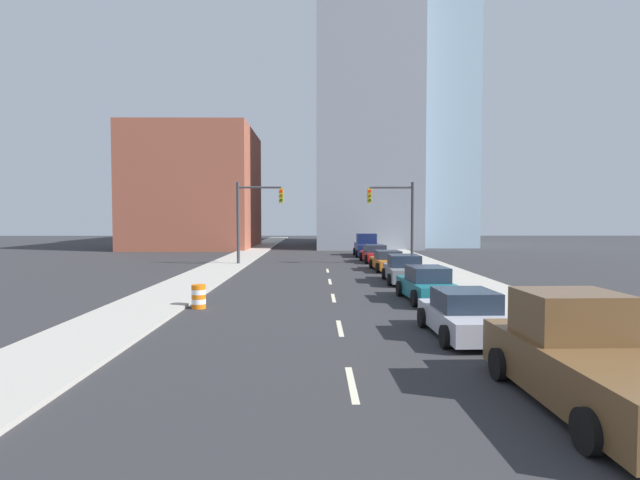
{
  "coord_description": "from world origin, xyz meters",
  "views": [
    {
      "loc": [
        -0.77,
        -1.72,
        3.6
      ],
      "look_at": [
        -0.53,
        30.13,
        2.2
      ],
      "focal_mm": 28.0,
      "sensor_mm": 36.0,
      "label": 1
    }
  ],
  "objects_px": {
    "traffic_signal_left": "(251,212)",
    "sedan_silver": "(465,315)",
    "pickup_truck_navy": "(367,247)",
    "traffic_signal_right": "(400,212)",
    "traffic_barrel": "(199,297)",
    "sedan_gray": "(404,270)",
    "sedan_orange": "(388,261)",
    "pickup_truck_brown": "(588,362)",
    "sedan_red": "(375,254)",
    "sedan_teal": "(427,285)"
  },
  "relations": [
    {
      "from": "sedan_teal",
      "to": "pickup_truck_navy",
      "type": "xyz_separation_m",
      "value": [
        0.0,
        25.9,
        0.16
      ]
    },
    {
      "from": "traffic_barrel",
      "to": "pickup_truck_brown",
      "type": "xyz_separation_m",
      "value": [
        9.89,
        -10.4,
        0.38
      ]
    },
    {
      "from": "sedan_orange",
      "to": "traffic_signal_right",
      "type": "bearing_deg",
      "value": 66.92
    },
    {
      "from": "traffic_barrel",
      "to": "pickup_truck_brown",
      "type": "bearing_deg",
      "value": -46.44
    },
    {
      "from": "sedan_teal",
      "to": "sedan_gray",
      "type": "distance_m",
      "value": 6.26
    },
    {
      "from": "traffic_signal_left",
      "to": "sedan_silver",
      "type": "xyz_separation_m",
      "value": [
        9.53,
        -23.2,
        -3.39
      ]
    },
    {
      "from": "sedan_red",
      "to": "traffic_barrel",
      "type": "bearing_deg",
      "value": -117.82
    },
    {
      "from": "sedan_gray",
      "to": "sedan_orange",
      "type": "distance_m",
      "value": 6.43
    },
    {
      "from": "traffic_barrel",
      "to": "sedan_silver",
      "type": "xyz_separation_m",
      "value": [
        9.2,
        -4.81,
        0.18
      ]
    },
    {
      "from": "traffic_signal_left",
      "to": "sedan_orange",
      "type": "relative_size",
      "value": 1.36
    },
    {
      "from": "traffic_signal_left",
      "to": "sedan_teal",
      "type": "height_order",
      "value": "traffic_signal_left"
    },
    {
      "from": "pickup_truck_navy",
      "to": "traffic_signal_left",
      "type": "bearing_deg",
      "value": -136.07
    },
    {
      "from": "sedan_gray",
      "to": "sedan_orange",
      "type": "height_order",
      "value": "sedan_gray"
    },
    {
      "from": "sedan_silver",
      "to": "pickup_truck_navy",
      "type": "distance_m",
      "value": 32.45
    },
    {
      "from": "traffic_signal_right",
      "to": "pickup_truck_navy",
      "type": "xyz_separation_m",
      "value": [
        -1.58,
        9.25,
        -3.19
      ]
    },
    {
      "from": "sedan_teal",
      "to": "traffic_signal_left",
      "type": "bearing_deg",
      "value": 117.59
    },
    {
      "from": "pickup_truck_navy",
      "to": "sedan_red",
      "type": "bearing_deg",
      "value": -89.62
    },
    {
      "from": "traffic_signal_left",
      "to": "pickup_truck_navy",
      "type": "xyz_separation_m",
      "value": [
        9.85,
        9.25,
        -3.19
      ]
    },
    {
      "from": "traffic_signal_left",
      "to": "traffic_barrel",
      "type": "height_order",
      "value": "traffic_signal_left"
    },
    {
      "from": "sedan_silver",
      "to": "traffic_signal_left",
      "type": "bearing_deg",
      "value": 110.74
    },
    {
      "from": "sedan_silver",
      "to": "pickup_truck_navy",
      "type": "xyz_separation_m",
      "value": [
        0.32,
        32.45,
        0.2
      ]
    },
    {
      "from": "sedan_orange",
      "to": "pickup_truck_navy",
      "type": "height_order",
      "value": "pickup_truck_navy"
    },
    {
      "from": "sedan_silver",
      "to": "pickup_truck_navy",
      "type": "relative_size",
      "value": 0.76
    },
    {
      "from": "traffic_signal_left",
      "to": "traffic_barrel",
      "type": "relative_size",
      "value": 6.68
    },
    {
      "from": "traffic_barrel",
      "to": "sedan_teal",
      "type": "xyz_separation_m",
      "value": [
        9.52,
        1.74,
        0.21
      ]
    },
    {
      "from": "traffic_barrel",
      "to": "sedan_teal",
      "type": "relative_size",
      "value": 0.21
    },
    {
      "from": "pickup_truck_brown",
      "to": "pickup_truck_navy",
      "type": "distance_m",
      "value": 38.04
    },
    {
      "from": "sedan_silver",
      "to": "sedan_gray",
      "type": "distance_m",
      "value": 12.81
    },
    {
      "from": "traffic_signal_right",
      "to": "pickup_truck_navy",
      "type": "bearing_deg",
      "value": 99.7
    },
    {
      "from": "traffic_signal_left",
      "to": "sedan_red",
      "type": "height_order",
      "value": "traffic_signal_left"
    },
    {
      "from": "sedan_teal",
      "to": "sedan_orange",
      "type": "height_order",
      "value": "sedan_teal"
    },
    {
      "from": "traffic_signal_left",
      "to": "traffic_barrel",
      "type": "distance_m",
      "value": 18.74
    },
    {
      "from": "pickup_truck_navy",
      "to": "traffic_signal_right",
      "type": "bearing_deg",
      "value": -79.55
    },
    {
      "from": "traffic_signal_right",
      "to": "sedan_gray",
      "type": "bearing_deg",
      "value": -98.19
    },
    {
      "from": "pickup_truck_brown",
      "to": "sedan_teal",
      "type": "height_order",
      "value": "pickup_truck_brown"
    },
    {
      "from": "sedan_gray",
      "to": "pickup_truck_navy",
      "type": "bearing_deg",
      "value": 91.85
    },
    {
      "from": "traffic_signal_left",
      "to": "sedan_teal",
      "type": "bearing_deg",
      "value": -59.4
    },
    {
      "from": "traffic_signal_right",
      "to": "sedan_teal",
      "type": "distance_m",
      "value": 17.06
    },
    {
      "from": "pickup_truck_brown",
      "to": "pickup_truck_navy",
      "type": "relative_size",
      "value": 1.01
    },
    {
      "from": "sedan_gray",
      "to": "sedan_silver",
      "type": "bearing_deg",
      "value": -90.2
    },
    {
      "from": "traffic_barrel",
      "to": "sedan_teal",
      "type": "distance_m",
      "value": 9.68
    },
    {
      "from": "sedan_teal",
      "to": "sedan_red",
      "type": "xyz_separation_m",
      "value": [
        -0.04,
        19.14,
        -0.03
      ]
    },
    {
      "from": "traffic_barrel",
      "to": "pickup_truck_navy",
      "type": "distance_m",
      "value": 29.24
    },
    {
      "from": "traffic_barrel",
      "to": "sedan_gray",
      "type": "bearing_deg",
      "value": 39.77
    },
    {
      "from": "sedan_silver",
      "to": "sedan_orange",
      "type": "distance_m",
      "value": 19.24
    },
    {
      "from": "sedan_silver",
      "to": "sedan_teal",
      "type": "height_order",
      "value": "sedan_teal"
    },
    {
      "from": "pickup_truck_brown",
      "to": "sedan_red",
      "type": "xyz_separation_m",
      "value": [
        -0.41,
        31.28,
        -0.2
      ]
    },
    {
      "from": "traffic_signal_right",
      "to": "sedan_red",
      "type": "height_order",
      "value": "traffic_signal_right"
    },
    {
      "from": "sedan_silver",
      "to": "sedan_gray",
      "type": "relative_size",
      "value": 0.91
    },
    {
      "from": "sedan_orange",
      "to": "sedan_gray",
      "type": "bearing_deg",
      "value": -92.69
    }
  ]
}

